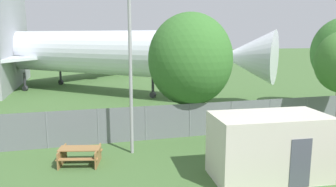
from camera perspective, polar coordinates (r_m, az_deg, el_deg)
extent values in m
cylinder|color=slate|center=(17.78, -20.34, -6.00)|extent=(0.07, 0.07, 1.92)
cylinder|color=slate|center=(17.69, -12.08, -5.65)|extent=(0.07, 0.07, 1.92)
cylinder|color=slate|center=(17.98, -3.92, -5.20)|extent=(0.07, 0.07, 1.92)
cylinder|color=slate|center=(18.61, 3.82, -4.67)|extent=(0.07, 0.07, 1.92)
cylinder|color=slate|center=(19.55, 10.93, -4.10)|extent=(0.07, 0.07, 1.92)
cylinder|color=slate|center=(20.76, 17.28, -3.55)|extent=(0.07, 0.07, 1.92)
cylinder|color=slate|center=(22.20, 22.87, -3.02)|extent=(0.07, 0.07, 1.92)
cube|color=slate|center=(17.98, -3.92, -5.20)|extent=(56.00, 0.01, 1.92)
cylinder|color=white|center=(37.00, -19.17, 6.97)|extent=(30.36, 27.20, 4.22)
cone|color=white|center=(26.73, 13.59, 6.25)|extent=(5.96, 5.96, 4.22)
cube|color=white|center=(46.00, -11.55, 7.04)|extent=(15.79, 14.66, 0.30)
cylinder|color=#939399|center=(44.39, -13.84, 5.43)|extent=(4.11, 3.93, 1.90)
cylinder|color=#2D2D33|center=(30.10, -2.66, 1.05)|extent=(0.24, 0.24, 1.92)
cylinder|color=#2D2D33|center=(30.22, -2.64, -0.22)|extent=(0.62, 0.59, 0.56)
cylinder|color=#2D2D33|center=(40.33, -18.21, 2.86)|extent=(0.24, 0.24, 1.92)
cylinder|color=#2D2D33|center=(40.41, -18.15, 1.91)|extent=(0.62, 0.59, 0.56)
cylinder|color=#2D2D33|center=(36.91, -23.69, 1.88)|extent=(0.24, 0.24, 1.92)
cylinder|color=#2D2D33|center=(37.01, -23.61, 0.84)|extent=(0.62, 0.59, 0.56)
cube|color=beige|center=(13.88, 17.13, -8.79)|extent=(4.69, 2.63, 2.61)
cube|color=#4C515B|center=(13.38, 22.07, -11.22)|extent=(0.84, 0.09, 1.90)
cube|color=olive|center=(15.28, -15.13, -9.18)|extent=(1.92, 1.14, 0.04)
cube|color=olive|center=(15.89, -14.63, -9.55)|extent=(1.82, 0.67, 0.04)
cube|color=olive|center=(14.87, -15.56, -10.98)|extent=(1.82, 0.67, 0.04)
cube|color=olive|center=(15.24, -12.08, -10.57)|extent=(0.37, 1.38, 0.74)
cube|color=olive|center=(15.60, -17.98, -10.37)|extent=(0.37, 1.38, 0.74)
cylinder|color=#4C3823|center=(19.73, 3.79, -3.36)|extent=(0.59, 0.59, 2.21)
ellipsoid|color=#38702D|center=(19.24, 3.90, 5.96)|extent=(4.93, 4.93, 5.43)
cylinder|color=#99999E|center=(15.50, -6.55, 4.45)|extent=(0.16, 0.16, 8.37)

